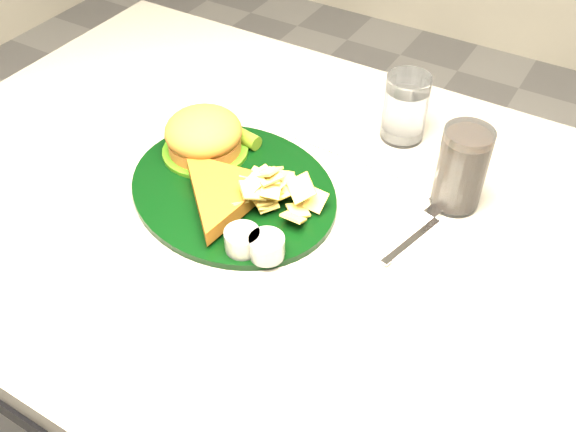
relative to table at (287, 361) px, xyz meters
name	(u,v)px	position (x,y,z in m)	size (l,w,h in m)	color
table	(287,361)	(0.00, 0.00, 0.00)	(1.20, 0.80, 0.75)	gray
dinner_plate	(232,173)	(-0.08, -0.01, 0.41)	(0.32, 0.27, 0.07)	black
water_glass	(405,108)	(0.07, 0.24, 0.43)	(0.07, 0.07, 0.11)	silver
cola_glass	(462,169)	(0.20, 0.13, 0.44)	(0.07, 0.07, 0.12)	black
fork_napkin	(414,237)	(0.18, 0.03, 0.38)	(0.11, 0.15, 0.01)	white
spoon	(186,199)	(-0.13, -0.06, 0.38)	(0.04, 0.15, 0.01)	silver
wrapped_straw	(353,158)	(0.03, 0.14, 0.38)	(0.21, 0.07, 0.01)	white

